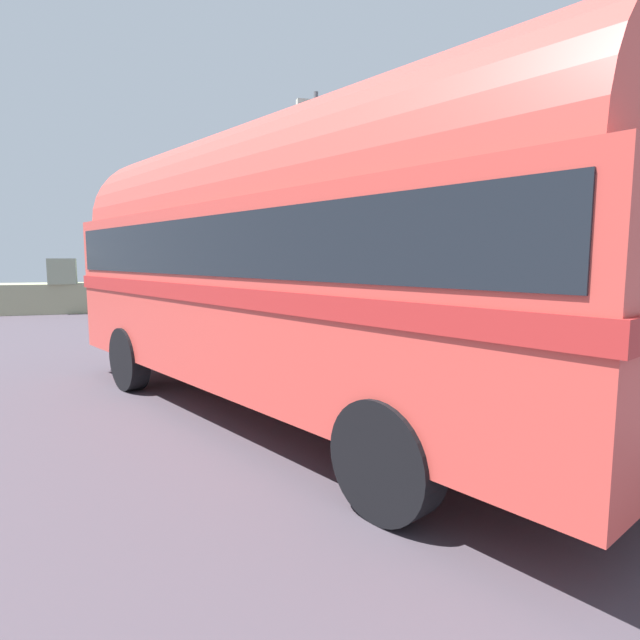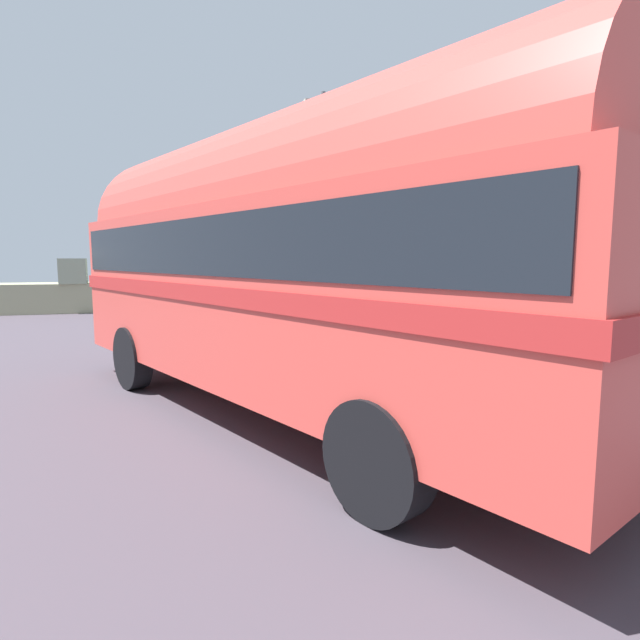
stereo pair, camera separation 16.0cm
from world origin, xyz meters
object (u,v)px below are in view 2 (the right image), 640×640
Objects in this scene: vintage_coach at (290,256)px; parked_car_far at (631,292)px; parked_car_nearest at (482,296)px; parked_car_middle at (565,294)px; lamp_post at (322,197)px.

vintage_coach reaches higher than parked_car_far.
parked_car_far is at bearing -83.58° from parked_car_nearest.
lamp_post is at bearing 69.58° from parked_car_middle.
lamp_post reaches higher than vintage_coach.
parked_car_far is (2.59, 0.20, 0.00)m from parked_car_middle.
parked_car_middle is at bearing 8.74° from vintage_coach.
parked_car_middle is at bearing 93.34° from parked_car_far.
lamp_post is (2.97, 9.33, 1.87)m from vintage_coach.
parked_car_middle is 2.60m from parked_car_far.
parked_car_nearest is at bearing 92.31° from parked_car_middle.
parked_car_nearest is at bearing 18.42° from vintage_coach.
parked_car_far is at bearing -80.39° from parked_car_middle.
parked_car_middle is (2.66, -0.13, 0.00)m from parked_car_nearest.
vintage_coach reaches higher than parked_car_nearest.
vintage_coach reaches higher than parked_car_middle.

